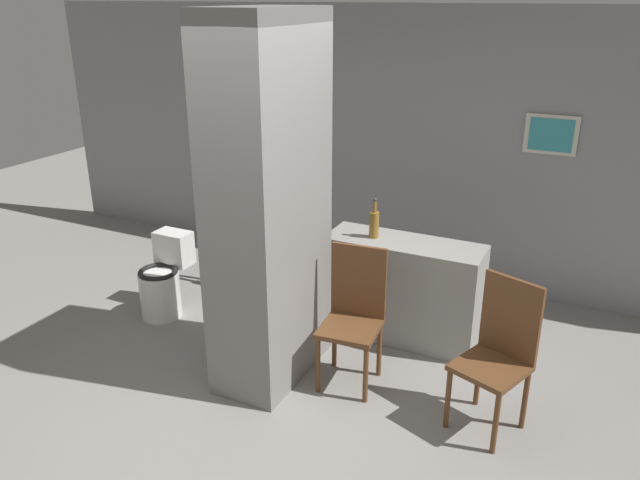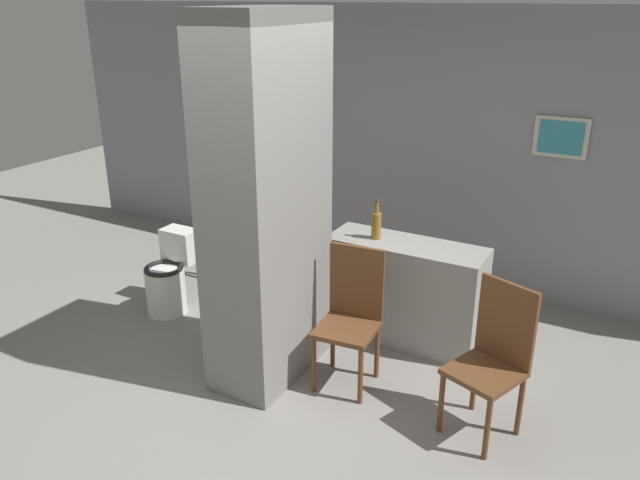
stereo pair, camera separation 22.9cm
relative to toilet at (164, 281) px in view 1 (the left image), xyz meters
The scene contains 9 objects.
ground_plane 1.65m from the toilet, 31.28° to the right, with size 14.00×14.00×0.00m, color gray.
wall_back 2.47m from the toilet, 52.34° to the left, with size 8.00×0.09×2.60m.
pillar_center 1.68m from the toilet, 15.31° to the right, with size 0.55×0.96×2.60m.
counter_shelf 2.09m from the toilet, 14.69° to the left, with size 1.26×0.44×0.85m.
toilet is the anchor object (origin of this frame).
chair_near_pillar 1.93m from the toilet, ahead, with size 0.44×0.44×1.02m.
chair_by_doorway 2.96m from the toilet, ahead, with size 0.52×0.52×1.02m.
bicycle 1.03m from the toilet, 45.93° to the left, with size 1.73×0.42×0.73m.
bottle_tall 1.95m from the toilet, 16.06° to the left, with size 0.08×0.08×0.33m.
Camera 1 is at (2.04, -3.02, 2.67)m, focal length 35.00 mm.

